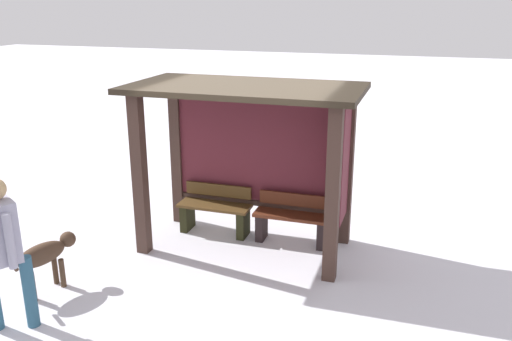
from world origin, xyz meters
name	(u,v)px	position (x,y,z in m)	size (l,w,h in m)	color
ground_plane	(246,246)	(0.00, 0.00, 0.00)	(60.00, 60.00, 0.00)	silver
bus_shelter	(257,134)	(0.11, 0.20, 1.71)	(3.25, 1.72, 2.44)	#402B24
bench_left_inside	(215,212)	(-0.63, 0.34, 0.35)	(1.15, 0.41, 0.76)	#4F3619
bench_center_inside	(292,221)	(0.63, 0.34, 0.36)	(1.15, 0.35, 0.75)	#562615
person_walking	(3,242)	(-1.83, -2.79, 1.06)	(0.60, 0.47, 1.79)	#A8A7BE
dog	(45,255)	(-2.00, -1.99, 0.49)	(0.43, 0.94, 0.69)	#473223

